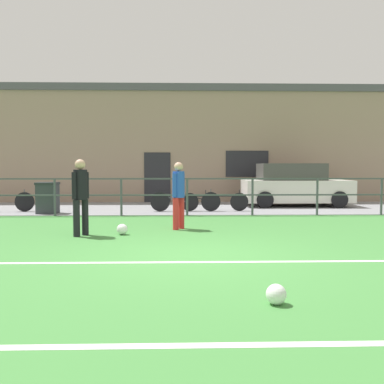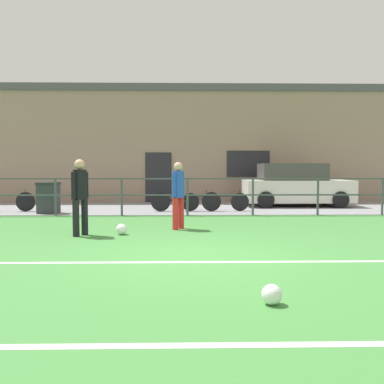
% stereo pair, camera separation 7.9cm
% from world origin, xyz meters
% --- Properties ---
extents(ground, '(60.00, 44.00, 0.04)m').
position_xyz_m(ground, '(0.00, 0.00, -0.02)').
color(ground, '#42843D').
extents(field_line_touchline, '(36.00, 0.11, 0.00)m').
position_xyz_m(field_line_touchline, '(0.00, -0.47, 0.00)').
color(field_line_touchline, white).
rests_on(field_line_touchline, ground).
extents(field_line_hash, '(36.00, 0.11, 0.00)m').
position_xyz_m(field_line_hash, '(0.00, -3.58, 0.00)').
color(field_line_hash, white).
rests_on(field_line_hash, ground).
extents(pavement_strip, '(48.00, 5.00, 0.02)m').
position_xyz_m(pavement_strip, '(0.00, 8.50, 0.01)').
color(pavement_strip, gray).
rests_on(pavement_strip, ground).
extents(perimeter_fence, '(36.07, 0.07, 1.15)m').
position_xyz_m(perimeter_fence, '(0.00, 6.00, 0.75)').
color(perimeter_fence, '#474C51').
rests_on(perimeter_fence, ground).
extents(clubhouse_facade, '(28.00, 2.56, 4.97)m').
position_xyz_m(clubhouse_facade, '(0.00, 12.20, 2.49)').
color(clubhouse_facade, gray).
rests_on(clubhouse_facade, ground).
extents(player_goalkeeper, '(0.30, 0.39, 1.64)m').
position_xyz_m(player_goalkeeper, '(-2.34, 2.17, 0.93)').
color(player_goalkeeper, black).
rests_on(player_goalkeeper, ground).
extents(player_striker, '(0.29, 0.38, 1.59)m').
position_xyz_m(player_striker, '(-0.25, 3.12, 0.90)').
color(player_striker, red).
rests_on(player_striker, ground).
extents(soccer_ball_match, '(0.22, 0.22, 0.22)m').
position_xyz_m(soccer_ball_match, '(0.81, -2.55, 0.11)').
color(soccer_ball_match, white).
rests_on(soccer_ball_match, ground).
extents(soccer_ball_spare, '(0.24, 0.24, 0.24)m').
position_xyz_m(soccer_ball_spare, '(-1.48, 2.30, 0.12)').
color(soccer_ball_spare, white).
rests_on(soccer_ball_spare, ground).
extents(parked_car_red, '(3.95, 1.91, 1.60)m').
position_xyz_m(parked_car_red, '(4.11, 9.04, 0.78)').
color(parked_car_red, silver).
rests_on(parked_car_red, pavement_strip).
extents(bicycle_parked_0, '(2.32, 0.04, 0.74)m').
position_xyz_m(bicycle_parked_0, '(-0.04, 7.12, 0.36)').
color(bicycle_parked_0, black).
rests_on(bicycle_parked_0, pavement_strip).
extents(bicycle_parked_2, '(2.27, 0.04, 0.71)m').
position_xyz_m(bicycle_parked_2, '(0.92, 7.20, 0.34)').
color(bicycle_parked_2, black).
rests_on(bicycle_parked_2, pavement_strip).
extents(trash_bin_0, '(0.65, 0.55, 0.99)m').
position_xyz_m(trash_bin_0, '(-4.40, 6.60, 0.52)').
color(trash_bin_0, '#33383D').
rests_on(trash_bin_0, pavement_strip).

